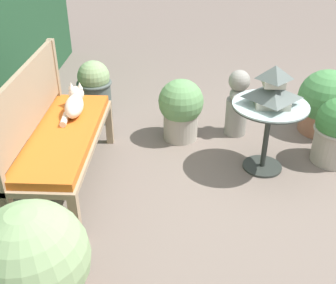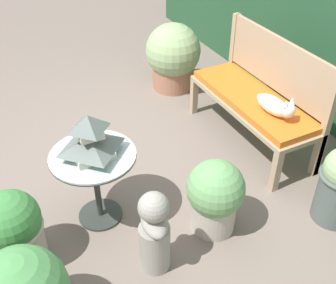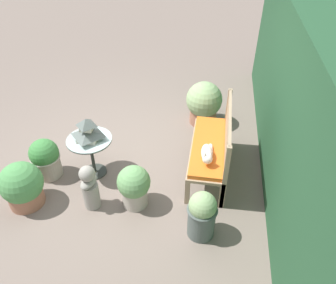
{
  "view_description": "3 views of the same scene",
  "coord_description": "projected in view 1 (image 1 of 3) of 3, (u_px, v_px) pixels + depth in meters",
  "views": [
    {
      "loc": [
        -2.66,
        0.33,
        2.0
      ],
      "look_at": [
        0.04,
        0.46,
        0.4
      ],
      "focal_mm": 45.0,
      "sensor_mm": 36.0,
      "label": 1
    },
    {
      "loc": [
        2.54,
        -0.88,
        2.36
      ],
      "look_at": [
        0.17,
        0.33,
        0.37
      ],
      "focal_mm": 45.0,
      "sensor_mm": 36.0,
      "label": 2
    },
    {
      "loc": [
        3.53,
        1.23,
        3.17
      ],
      "look_at": [
        0.05,
        0.68,
        0.45
      ],
      "focal_mm": 35.0,
      "sensor_mm": 36.0,
      "label": 3
    }
  ],
  "objects": [
    {
      "name": "ground",
      "position": [
        226.0,
        189.0,
        3.3
      ],
      "size": [
        30.0,
        30.0,
        0.0
      ],
      "primitive_type": "plane",
      "color": "#75665B"
    },
    {
      "name": "garden_bench",
      "position": [
        65.0,
        140.0,
        3.16
      ],
      "size": [
        1.36,
        0.48,
        0.47
      ],
      "color": "tan",
      "rests_on": "ground"
    },
    {
      "name": "bench_backrest",
      "position": [
        29.0,
        106.0,
        3.03
      ],
      "size": [
        1.36,
        0.06,
        0.97
      ],
      "color": "tan",
      "rests_on": "ground"
    },
    {
      "name": "cat",
      "position": [
        74.0,
        104.0,
        3.35
      ],
      "size": [
        0.45,
        0.17,
        0.21
      ],
      "rotation": [
        0.0,
        0.0,
        0.1
      ],
      "color": "silver",
      "rests_on": "garden_bench"
    },
    {
      "name": "patio_table",
      "position": [
        269.0,
        119.0,
        3.32
      ],
      "size": [
        0.6,
        0.6,
        0.59
      ],
      "color": "#2D332D",
      "rests_on": "ground"
    },
    {
      "name": "pagoda_birdhouse",
      "position": [
        273.0,
        88.0,
        3.19
      ],
      "size": [
        0.35,
        0.35,
        0.32
      ],
      "color": "beige",
      "rests_on": "patio_table"
    },
    {
      "name": "garden_bust",
      "position": [
        237.0,
        103.0,
        3.91
      ],
      "size": [
        0.3,
        0.2,
        0.64
      ],
      "rotation": [
        0.0,
        0.0,
        -0.17
      ],
      "color": "gray",
      "rests_on": "ground"
    },
    {
      "name": "potted_plant_path_edge",
      "position": [
        325.0,
        103.0,
        3.96
      ],
      "size": [
        0.53,
        0.53,
        0.61
      ],
      "color": "#9E664C",
      "rests_on": "ground"
    },
    {
      "name": "potted_plant_bench_right",
      "position": [
        33.0,
        268.0,
        2.12
      ],
      "size": [
        0.6,
        0.6,
        0.74
      ],
      "color": "#9E664C",
      "rests_on": "ground"
    },
    {
      "name": "potted_plant_patio_mid",
      "position": [
        95.0,
        91.0,
        4.14
      ],
      "size": [
        0.35,
        0.35,
        0.63
      ],
      "color": "#4C5651",
      "rests_on": "ground"
    },
    {
      "name": "potted_plant_table_near",
      "position": [
        181.0,
        108.0,
        3.83
      ],
      "size": [
        0.41,
        0.41,
        0.58
      ],
      "color": "#ADA393",
      "rests_on": "ground"
    }
  ]
}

